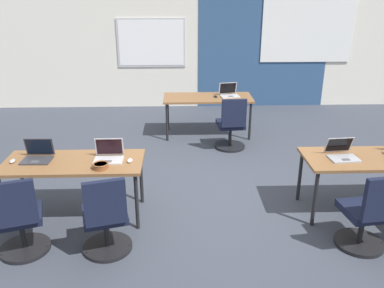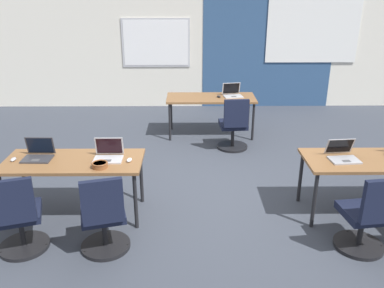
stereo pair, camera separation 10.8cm
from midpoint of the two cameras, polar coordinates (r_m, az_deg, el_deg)
ground_plane at (r=5.55m, az=4.36°, el=-6.51°), size 24.00×24.00×0.00m
back_wall_assembly at (r=9.16m, az=2.73°, el=14.07°), size 10.00×0.27×2.80m
desk_near_left at (r=4.87m, az=-15.80°, el=-2.86°), size 1.60×0.70×0.72m
desk_near_right at (r=5.20m, az=24.77°, el=-2.54°), size 1.60×0.70×0.72m
desk_far_center at (r=7.35m, az=3.12°, el=6.21°), size 1.60×0.70×0.72m
laptop_near_left_end at (r=5.01m, az=-20.37°, el=-1.36°), size 0.34×0.29×0.23m
mouse_near_left_end at (r=5.06m, az=-23.42°, el=-2.01°), size 0.06×0.10×0.03m
chair_near_left_end at (r=4.51m, az=-22.69°, el=-9.97°), size 0.55×0.60×0.92m
laptop_far_right at (r=7.41m, az=6.16°, el=7.12°), size 0.37×0.34×0.23m
mouse_far_right at (r=7.31m, az=4.24°, el=6.72°), size 0.09×0.11×0.03m
chair_far_right at (r=6.77m, az=6.38°, el=2.23°), size 0.52×0.55×0.92m
laptop_near_right_inner at (r=5.02m, az=21.14°, el=-1.47°), size 0.36×0.35×0.22m
chair_near_right_inner at (r=4.57m, az=24.17°, el=-9.77°), size 0.52×0.56×0.92m
laptop_near_left_inner at (r=4.77m, az=-11.11°, el=-1.49°), size 0.33×0.27×0.24m
mouse_near_left_inner at (r=4.67m, az=-8.23°, el=-2.25°), size 0.07×0.11×0.03m
chair_near_left_inner at (r=4.26m, az=-11.68°, el=-10.53°), size 0.54×0.59×0.92m
snack_bowl at (r=4.57m, az=-12.26°, el=-2.87°), size 0.18×0.18×0.06m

